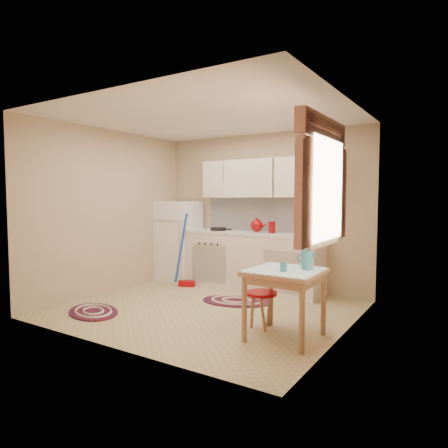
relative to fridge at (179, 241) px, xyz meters
The scene contains 14 objects.
room_shell 2.11m from the fridge, 31.88° to the right, with size 3.64×3.60×2.52m.
fridge is the anchor object (origin of this frame).
broom 0.57m from the fridge, 38.19° to the right, with size 0.28×0.12×1.20m, color #1C3FB2, non-canonical shape.
base_cabinets 1.47m from the fridge, ahead, with size 2.25×0.60×0.88m, color silver.
countertop 1.46m from the fridge, ahead, with size 2.27×0.62×0.04m, color silver.
frying_pan 0.87m from the fridge, ahead, with size 0.26×0.26×0.05m, color black.
red_kettle 1.56m from the fridge, ahead, with size 0.22×0.19×0.22m, color #8F0509, non-canonical shape.
red_canister 1.82m from the fridge, ahead, with size 0.10×0.10×0.16m, color #8F0509.
table 3.28m from the fridge, 31.39° to the right, with size 0.72×0.72×0.72m, color tan.
stool 2.94m from the fridge, 32.62° to the right, with size 0.35×0.35×0.42m, color #8F0509.
coffee_pot 3.37m from the fridge, 27.95° to the right, with size 0.15×0.13×0.30m, color #296D7F, non-canonical shape.
mug 3.34m from the fridge, 32.60° to the right, with size 0.07×0.07×0.10m, color #296D7F.
rug_center 1.90m from the fridge, 23.66° to the right, with size 0.99×0.66×0.02m, color #68100B, non-canonical shape.
rug_left 2.29m from the fridge, 81.19° to the right, with size 0.87×0.58×0.02m, color #68100B, non-canonical shape.
Camera 1 is at (2.97, -4.24, 1.49)m, focal length 32.00 mm.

